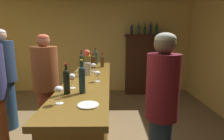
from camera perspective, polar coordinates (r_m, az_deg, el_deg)
The scene contains 23 objects.
wall_back at distance 5.35m, azimuth -8.03°, elevation 7.65°, with size 6.02×0.12×2.68m, color tan.
bar_counter at distance 2.67m, azimuth -6.91°, elevation -13.59°, with size 0.56×2.66×1.07m.
display_cabinet at distance 5.16m, azimuth 9.67°, elevation 2.11°, with size 1.05×0.38×1.65m.
wine_bottle_chardonnay at distance 1.84m, azimuth -9.34°, elevation -2.56°, with size 0.06×0.06×0.34m.
wine_bottle_rose at distance 3.26m, azimuth -3.09°, elevation 3.01°, with size 0.06×0.06×0.29m.
wine_bottle_syrah at distance 2.87m, azimuth -9.44°, elevation 2.37°, with size 0.07×0.07×0.34m.
wine_bottle_pinot at distance 1.84m, azimuth -13.99°, elevation -3.20°, with size 0.06×0.06×0.31m.
wine_bottle_malbec at distance 3.56m, azimuth -5.15°, elevation 4.12°, with size 0.08×0.08×0.33m.
wine_bottle_riesling at distance 3.20m, azimuth -5.91°, elevation 2.84°, with size 0.08×0.08×0.27m.
wine_glass_front at distance 1.61m, azimuth -16.25°, elevation -6.10°, with size 0.08×0.08×0.16m.
wine_glass_mid at distance 2.28m, azimuth -4.59°, elevation -1.19°, with size 0.08×0.08×0.13m.
wine_glass_rear at distance 2.89m, azimuth -5.79°, elevation 1.35°, with size 0.08×0.08×0.13m.
wine_glass_spare at distance 2.03m, azimuth -12.40°, elevation -2.33°, with size 0.07×0.07×0.16m.
flower_arrangement at distance 2.64m, azimuth -7.72°, elevation 2.28°, with size 0.11×0.15×0.37m.
cheese_plate at distance 1.55m, azimuth -7.43°, elevation -10.78°, with size 0.18×0.18×0.01m, color white.
display_bottle_left at distance 5.05m, azimuth 6.13°, elevation 12.48°, with size 0.07×0.07×0.29m.
display_bottle_midleft at distance 5.07m, azimuth 8.24°, elevation 12.48°, with size 0.07×0.07×0.30m.
display_bottle_center at distance 5.10m, azimuth 10.22°, elevation 12.28°, with size 0.06×0.06×0.30m.
display_bottle_midright at distance 5.13m, azimuth 11.91°, elevation 12.50°, with size 0.06×0.06×0.35m.
display_bottle_right at distance 5.17m, azimuth 13.71°, elevation 12.28°, with size 0.08×0.08×0.30m.
patron_tall at distance 2.95m, azimuth -19.81°, elevation -4.37°, with size 0.38×0.38×1.66m.
patron_in_navy at distance 3.61m, azimuth -30.48°, elevation -1.68°, with size 0.38×0.38×1.74m.
bartender at distance 1.91m, azimuth 15.18°, elevation -11.44°, with size 0.32×0.32×1.67m.
Camera 1 is at (0.69, -2.17, 1.66)m, focal length 29.32 mm.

